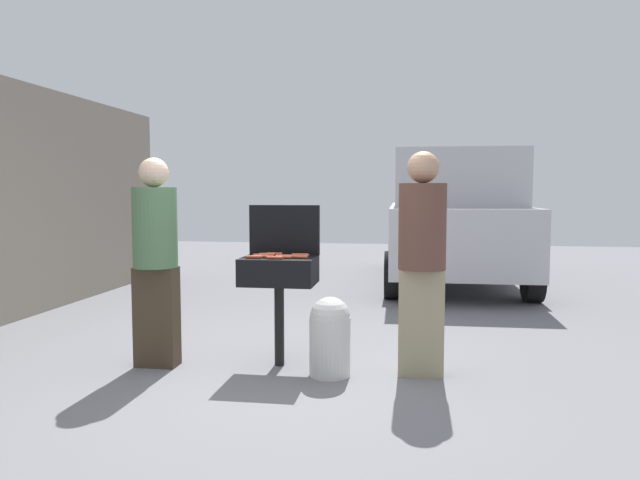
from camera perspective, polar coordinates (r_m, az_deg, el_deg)
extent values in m
plane|color=slate|center=(4.77, -4.90, -12.77)|extent=(24.00, 24.00, 0.00)
cylinder|color=black|center=(4.94, -3.92, -8.11)|extent=(0.08, 0.08, 0.68)
cube|color=black|center=(4.86, -3.95, -2.95)|extent=(0.60, 0.44, 0.22)
cube|color=black|center=(5.05, -3.42, 0.98)|extent=(0.60, 0.05, 0.42)
cylinder|color=#AD4228|center=(4.83, -5.17, -1.54)|extent=(0.13, 0.04, 0.03)
cylinder|color=#B74C33|center=(4.90, -1.92, -1.44)|extent=(0.13, 0.04, 0.03)
cylinder|color=#C6593D|center=(4.95, -5.07, -1.39)|extent=(0.13, 0.04, 0.03)
cylinder|color=#B74C33|center=(4.71, -4.37, -1.69)|extent=(0.13, 0.03, 0.03)
cylinder|color=#C6593D|center=(4.76, -1.98, -1.62)|extent=(0.13, 0.04, 0.03)
cylinder|color=#B74C33|center=(4.77, -6.35, -1.63)|extent=(0.13, 0.03, 0.03)
cylinder|color=#B74C33|center=(4.74, -3.51, -1.64)|extent=(0.13, 0.03, 0.03)
cylinder|color=#B74C33|center=(4.82, -3.45, -1.54)|extent=(0.13, 0.03, 0.03)
cylinder|color=#AD4228|center=(4.86, -1.82, -1.49)|extent=(0.13, 0.03, 0.03)
cylinder|color=#B74C33|center=(4.99, -4.38, -1.34)|extent=(0.13, 0.04, 0.03)
cylinder|color=#C6593D|center=(4.81, -5.61, -1.57)|extent=(0.13, 0.04, 0.03)
cylinder|color=#B74C33|center=(4.89, -5.67, -1.47)|extent=(0.13, 0.03, 0.03)
cylinder|color=silver|center=(4.69, 0.96, -10.13)|extent=(0.32, 0.32, 0.46)
sphere|color=silver|center=(4.64, 0.96, -7.39)|extent=(0.31, 0.31, 0.31)
cube|color=#3F3323|center=(5.08, -15.36, -7.09)|extent=(0.34, 0.19, 0.82)
cylinder|color=#4C724C|center=(4.99, -15.53, 1.16)|extent=(0.36, 0.36, 0.65)
sphere|color=beige|center=(4.98, -15.64, 6.24)|extent=(0.24, 0.24, 0.24)
cube|color=gray|center=(4.72, 9.65, -7.78)|extent=(0.35, 0.19, 0.83)
cylinder|color=brown|center=(4.62, 9.78, 1.29)|extent=(0.36, 0.36, 0.66)
sphere|color=tan|center=(4.62, 9.85, 6.88)|extent=(0.24, 0.24, 0.24)
cube|color=#B7B7BC|center=(9.54, 12.54, 0.56)|extent=(1.98, 4.43, 0.90)
cube|color=#B7B7BC|center=(9.33, 12.73, 5.69)|extent=(1.81, 2.63, 0.80)
cylinder|color=black|center=(8.21, 19.71, -3.40)|extent=(0.23, 0.64, 0.64)
cylinder|color=black|center=(8.02, 6.98, -3.34)|extent=(0.23, 0.64, 0.64)
cylinder|color=black|center=(11.22, 16.42, -1.24)|extent=(0.23, 0.64, 0.64)
cylinder|color=black|center=(11.08, 7.16, -1.15)|extent=(0.23, 0.64, 0.64)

